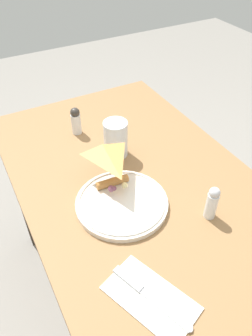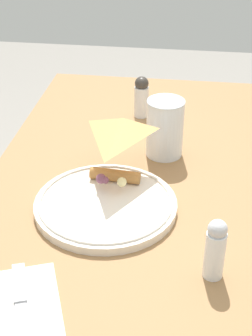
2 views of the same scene
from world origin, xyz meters
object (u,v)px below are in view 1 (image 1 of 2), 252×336
object	(u,v)px
butter_knife	(146,294)
pepper_shaker	(76,121)
plate_pizza	(121,201)
milk_glass	(117,140)
dining_table	(134,202)
napkin_folded	(150,298)
salt_shaker	(212,202)

from	to	relation	value
butter_knife	pepper_shaker	distance (m)	0.67
plate_pizza	milk_glass	world-z (taller)	milk_glass
plate_pizza	pepper_shaker	world-z (taller)	pepper_shaker
pepper_shaker	butter_knife	bearing A→B (deg)	-8.47
dining_table	pepper_shaker	size ratio (longest dim) A/B	10.68
milk_glass	napkin_folded	bearing A→B (deg)	-18.96
plate_pizza	milk_glass	distance (m)	0.24
salt_shaker	pepper_shaker	world-z (taller)	salt_shaker
pepper_shaker	plate_pizza	bearing A→B (deg)	-3.10
butter_knife	milk_glass	bearing A→B (deg)	140.05
plate_pizza	butter_knife	xyz separation A→B (m)	(0.27, -0.08, -0.01)
plate_pizza	salt_shaker	distance (m)	0.25
milk_glass	butter_knife	size ratio (longest dim) A/B	0.60
salt_shaker	plate_pizza	bearing A→B (deg)	-127.72
dining_table	milk_glass	size ratio (longest dim) A/B	8.74
butter_knife	salt_shaker	xyz separation A→B (m)	(-0.12, 0.27, 0.05)
salt_shaker	milk_glass	bearing A→B (deg)	-164.89
napkin_folded	milk_glass	bearing A→B (deg)	161.04
dining_table	milk_glass	bearing A→B (deg)	177.75
napkin_folded	salt_shaker	world-z (taller)	salt_shaker
napkin_folded	pepper_shaker	world-z (taller)	pepper_shaker
napkin_folded	pepper_shaker	xyz separation A→B (m)	(-0.67, 0.09, 0.05)
plate_pizza	salt_shaker	bearing A→B (deg)	52.28
dining_table	butter_knife	xyz separation A→B (m)	(0.36, -0.17, 0.13)
plate_pizza	pepper_shaker	bearing A→B (deg)	176.90
dining_table	salt_shaker	bearing A→B (deg)	23.48
plate_pizza	milk_glass	xyz separation A→B (m)	(-0.22, 0.10, 0.04)
butter_knife	pepper_shaker	xyz separation A→B (m)	(-0.66, 0.10, 0.05)
dining_table	milk_glass	xyz separation A→B (m)	(-0.13, 0.00, 0.18)
napkin_folded	salt_shaker	size ratio (longest dim) A/B	2.20
pepper_shaker	milk_glass	bearing A→B (deg)	22.76
napkin_folded	pepper_shaker	bearing A→B (deg)	171.99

